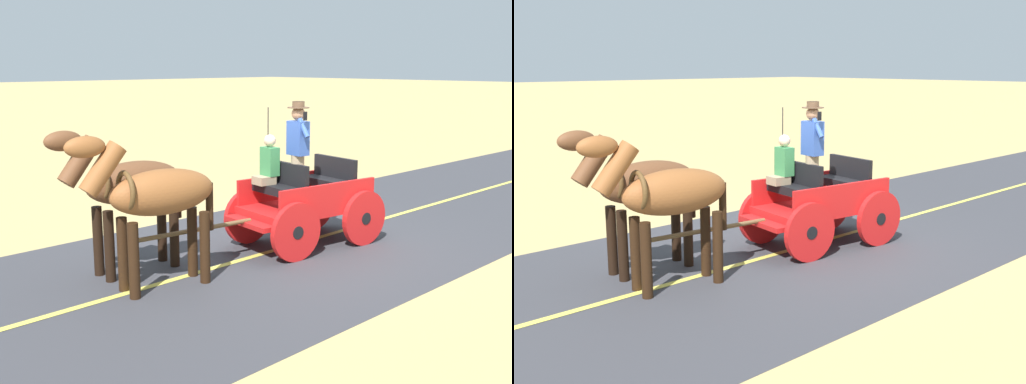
# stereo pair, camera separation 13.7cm
# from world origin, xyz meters

# --- Properties ---
(ground_plane) EXTENTS (200.00, 200.00, 0.00)m
(ground_plane) POSITION_xyz_m (0.00, 0.00, 0.00)
(ground_plane) COLOR tan
(road_surface) EXTENTS (5.68, 160.00, 0.01)m
(road_surface) POSITION_xyz_m (0.00, 0.00, 0.00)
(road_surface) COLOR #38383D
(road_surface) RESTS_ON ground
(road_centre_stripe) EXTENTS (0.12, 160.00, 0.00)m
(road_centre_stripe) POSITION_xyz_m (0.00, 0.00, 0.01)
(road_centre_stripe) COLOR #DBCC4C
(road_centre_stripe) RESTS_ON road_surface
(horse_drawn_carriage) EXTENTS (1.70, 4.51, 2.50)m
(horse_drawn_carriage) POSITION_xyz_m (-0.07, 0.11, 0.82)
(horse_drawn_carriage) COLOR red
(horse_drawn_carriage) RESTS_ON ground
(horse_near_side) EXTENTS (0.79, 2.15, 2.21)m
(horse_near_side) POSITION_xyz_m (-0.12, 3.17, 1.32)
(horse_near_side) COLOR brown
(horse_near_side) RESTS_ON ground
(horse_off_side) EXTENTS (0.67, 2.14, 2.21)m
(horse_off_side) POSITION_xyz_m (0.73, 3.06, 1.32)
(horse_off_side) COLOR brown
(horse_off_side) RESTS_ON ground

